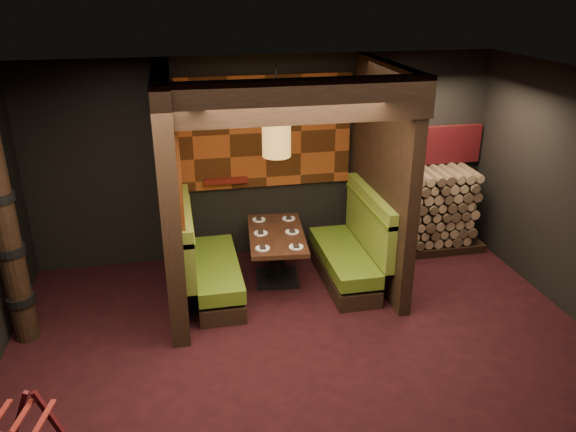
# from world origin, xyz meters

# --- Properties ---
(floor) EXTENTS (6.50, 5.50, 0.02)m
(floor) POSITION_xyz_m (0.00, 0.00, -0.01)
(floor) COLOR black
(floor) RESTS_ON ground
(ceiling) EXTENTS (6.50, 5.50, 0.02)m
(ceiling) POSITION_xyz_m (0.00, 0.00, 2.86)
(ceiling) COLOR black
(ceiling) RESTS_ON ground
(wall_back) EXTENTS (6.50, 0.02, 2.85)m
(wall_back) POSITION_xyz_m (0.00, 2.76, 1.43)
(wall_back) COLOR black
(wall_back) RESTS_ON ground
(partition_left) EXTENTS (0.20, 2.20, 2.85)m
(partition_left) POSITION_xyz_m (-1.35, 1.65, 1.43)
(partition_left) COLOR black
(partition_left) RESTS_ON floor
(partition_right) EXTENTS (0.15, 2.10, 2.85)m
(partition_right) POSITION_xyz_m (1.30, 1.70, 1.43)
(partition_right) COLOR black
(partition_right) RESTS_ON floor
(header_beam) EXTENTS (2.85, 0.18, 0.44)m
(header_beam) POSITION_xyz_m (-0.02, 0.70, 2.63)
(header_beam) COLOR black
(header_beam) RESTS_ON partition_left
(tapa_back_panel) EXTENTS (2.40, 0.06, 1.55)m
(tapa_back_panel) POSITION_xyz_m (-0.02, 2.71, 1.82)
(tapa_back_panel) COLOR #8C3D15
(tapa_back_panel) RESTS_ON wall_back
(tapa_side_panel) EXTENTS (0.04, 1.85, 1.45)m
(tapa_side_panel) POSITION_xyz_m (-1.23, 1.82, 1.85)
(tapa_side_panel) COLOR #8C3D15
(tapa_side_panel) RESTS_ON partition_left
(lacquer_shelf) EXTENTS (0.60, 0.12, 0.07)m
(lacquer_shelf) POSITION_xyz_m (-0.60, 2.65, 1.18)
(lacquer_shelf) COLOR #5B150F
(lacquer_shelf) RESTS_ON wall_back
(booth_bench_left) EXTENTS (0.68, 1.60, 1.14)m
(booth_bench_left) POSITION_xyz_m (-0.96, 1.65, 0.40)
(booth_bench_left) COLOR black
(booth_bench_left) RESTS_ON floor
(booth_bench_right) EXTENTS (0.68, 1.60, 1.14)m
(booth_bench_right) POSITION_xyz_m (0.93, 1.65, 0.40)
(booth_bench_right) COLOR black
(booth_bench_right) RESTS_ON floor
(dining_table) EXTENTS (0.84, 1.38, 0.69)m
(dining_table) POSITION_xyz_m (-0.04, 1.84, 0.46)
(dining_table) COLOR black
(dining_table) RESTS_ON floor
(place_settings) EXTENTS (0.68, 1.12, 0.03)m
(place_settings) POSITION_xyz_m (-0.04, 1.84, 0.70)
(place_settings) COLOR white
(place_settings) RESTS_ON dining_table
(pendant_lamp) EXTENTS (0.35, 0.35, 1.10)m
(pendant_lamp) POSITION_xyz_m (-0.04, 1.79, 1.98)
(pendant_lamp) COLOR #A17330
(pendant_lamp) RESTS_ON ceiling
(totem_column) EXTENTS (0.31, 0.31, 2.40)m
(totem_column) POSITION_xyz_m (-3.05, 1.10, 1.19)
(totem_column) COLOR black
(totem_column) RESTS_ON floor
(firewood_stack) EXTENTS (1.73, 0.70, 1.22)m
(firewood_stack) POSITION_xyz_m (2.29, 2.35, 0.61)
(firewood_stack) COLOR black
(firewood_stack) RESTS_ON floor
(mosaic_header) EXTENTS (1.83, 0.10, 0.56)m
(mosaic_header) POSITION_xyz_m (2.29, 2.68, 1.50)
(mosaic_header) COLOR maroon
(mosaic_header) RESTS_ON wall_back
(bay_front_post) EXTENTS (0.08, 0.08, 2.85)m
(bay_front_post) POSITION_xyz_m (1.39, 1.96, 1.43)
(bay_front_post) COLOR black
(bay_front_post) RESTS_ON floor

